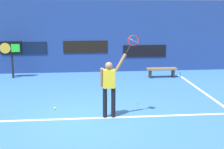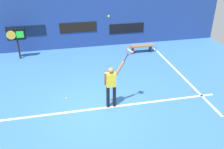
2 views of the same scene
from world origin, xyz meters
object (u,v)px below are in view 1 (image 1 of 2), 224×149
at_px(court_bench, 162,70).
at_px(spare_ball, 55,108).
at_px(scoreboard_clock, 11,50).
at_px(water_bottle, 180,74).
at_px(tennis_player, 109,85).
at_px(tennis_racket, 133,42).

relative_size(court_bench, spare_ball, 20.59).
bearing_deg(spare_ball, scoreboard_clock, 116.18).
bearing_deg(water_bottle, scoreboard_clock, 176.07).
bearing_deg(spare_ball, tennis_player, -28.20).
height_order(scoreboard_clock, spare_ball, scoreboard_clock).
bearing_deg(water_bottle, spare_ball, -142.67).
distance_m(tennis_racket, water_bottle, 6.37).
distance_m(tennis_player, scoreboard_clock, 6.93).
height_order(tennis_racket, scoreboard_clock, tennis_racket).
bearing_deg(scoreboard_clock, spare_ball, -63.82).
height_order(tennis_player, water_bottle, tennis_player).
bearing_deg(court_bench, spare_ball, -137.66).
bearing_deg(water_bottle, tennis_racket, -121.56).
relative_size(scoreboard_clock, court_bench, 1.22).
xyz_separation_m(scoreboard_clock, spare_ball, (2.33, -4.73, -1.30)).
xyz_separation_m(scoreboard_clock, court_bench, (6.93, -0.54, -1.00)).
distance_m(tennis_player, court_bench, 5.91).
bearing_deg(spare_ball, court_bench, 42.34).
distance_m(court_bench, spare_ball, 6.24).
xyz_separation_m(tennis_racket, court_bench, (2.24, 5.11, -1.94)).
bearing_deg(scoreboard_clock, court_bench, -4.43).
distance_m(scoreboard_clock, water_bottle, 7.94).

